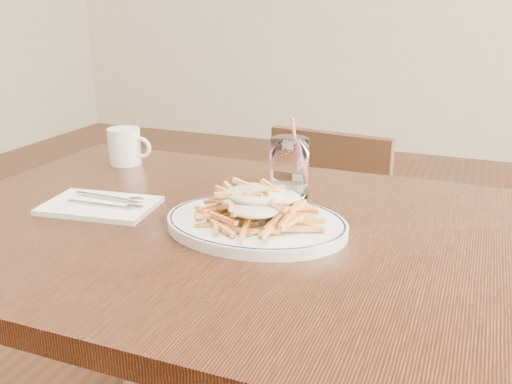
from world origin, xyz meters
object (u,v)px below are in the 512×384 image
at_px(chair_far, 337,232).
at_px(loaded_fries, 256,201).
at_px(table, 242,265).
at_px(coffee_mug, 125,146).
at_px(fries_plate, 256,224).
at_px(water_glass, 289,173).

bearing_deg(chair_far, loaded_fries, -87.55).
height_order(table, coffee_mug, coffee_mug).
bearing_deg(coffee_mug, fries_plate, -30.91).
height_order(loaded_fries, coffee_mug, coffee_mug).
relative_size(chair_far, fries_plate, 2.39).
bearing_deg(water_glass, table, -100.74).
relative_size(table, fries_plate, 3.69).
distance_m(chair_far, loaded_fries, 0.84).
relative_size(loaded_fries, water_glass, 1.32).
xyz_separation_m(water_glass, coffee_mug, (-0.45, 0.10, -0.01)).
xyz_separation_m(table, chair_far, (-0.00, 0.75, -0.23)).
xyz_separation_m(loaded_fries, water_glass, (0.00, 0.17, 0.00)).
relative_size(fries_plate, coffee_mug, 2.94).
bearing_deg(loaded_fries, table, 165.73).
bearing_deg(loaded_fries, chair_far, 92.45).
bearing_deg(coffee_mug, water_glass, -11.98).
bearing_deg(loaded_fries, water_glass, 89.61).
bearing_deg(loaded_fries, coffee_mug, 149.09).
relative_size(chair_far, water_glass, 4.57).
bearing_deg(table, coffee_mug, 148.05).
distance_m(fries_plate, coffee_mug, 0.53).
height_order(table, fries_plate, fries_plate).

